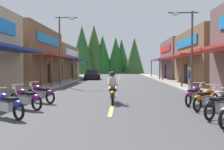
{
  "coord_description": "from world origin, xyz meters",
  "views": [
    {
      "loc": [
        0.42,
        -2.03,
        1.78
      ],
      "look_at": [
        -0.56,
        24.85,
        0.95
      ],
      "focal_mm": 41.56,
      "sensor_mm": 36.0,
      "label": 1
    }
  ],
  "objects_px": {
    "streetlamp_right": "(187,39)",
    "motorcycle_parked_right_2": "(221,104)",
    "motorcycle_parked_left_0": "(7,104)",
    "rider_cruising_lead": "(113,90)",
    "streetlamp_left": "(63,41)",
    "motorcycle_parked_right_3": "(206,98)",
    "pedestrian_browsing": "(189,77)",
    "motorcycle_parked_right_4": "(195,94)",
    "rider_cruising_trailing": "(111,78)",
    "parked_car_curbside": "(92,75)",
    "motorcycle_parked_left_1": "(25,98)",
    "motorcycle_parked_left_2": "(41,93)"
  },
  "relations": [
    {
      "from": "streetlamp_right",
      "to": "motorcycle_parked_right_4",
      "type": "distance_m",
      "value": 6.99
    },
    {
      "from": "motorcycle_parked_left_1",
      "to": "parked_car_curbside",
      "type": "height_order",
      "value": "parked_car_curbside"
    },
    {
      "from": "motorcycle_parked_right_3",
      "to": "rider_cruising_trailing",
      "type": "bearing_deg",
      "value": 61.11
    },
    {
      "from": "streetlamp_left",
      "to": "parked_car_curbside",
      "type": "distance_m",
      "value": 13.56
    },
    {
      "from": "motorcycle_parked_right_2",
      "to": "pedestrian_browsing",
      "type": "distance_m",
      "value": 10.83
    },
    {
      "from": "streetlamp_right",
      "to": "rider_cruising_trailing",
      "type": "xyz_separation_m",
      "value": [
        -5.64,
        8.32,
        -3.09
      ]
    },
    {
      "from": "streetlamp_left",
      "to": "motorcycle_parked_right_3",
      "type": "bearing_deg",
      "value": -55.58
    },
    {
      "from": "streetlamp_right",
      "to": "motorcycle_parked_left_2",
      "type": "relative_size",
      "value": 3.11
    },
    {
      "from": "motorcycle_parked_left_0",
      "to": "rider_cruising_lead",
      "type": "xyz_separation_m",
      "value": [
        3.59,
        3.88,
        0.17
      ]
    },
    {
      "from": "motorcycle_parked_right_4",
      "to": "parked_car_curbside",
      "type": "relative_size",
      "value": 0.41
    },
    {
      "from": "motorcycle_parked_left_2",
      "to": "motorcycle_parked_right_4",
      "type": "bearing_deg",
      "value": -149.32
    },
    {
      "from": "motorcycle_parked_left_2",
      "to": "pedestrian_browsing",
      "type": "distance_m",
      "value": 11.59
    },
    {
      "from": "streetlamp_left",
      "to": "motorcycle_parked_right_4",
      "type": "relative_size",
      "value": 3.66
    },
    {
      "from": "motorcycle_parked_left_0",
      "to": "parked_car_curbside",
      "type": "height_order",
      "value": "parked_car_curbside"
    },
    {
      "from": "motorcycle_parked_left_1",
      "to": "rider_cruising_trailing",
      "type": "bearing_deg",
      "value": -67.93
    },
    {
      "from": "motorcycle_parked_left_1",
      "to": "pedestrian_browsing",
      "type": "distance_m",
      "value": 12.92
    },
    {
      "from": "motorcycle_parked_left_0",
      "to": "motorcycle_parked_left_1",
      "type": "relative_size",
      "value": 0.97
    },
    {
      "from": "rider_cruising_lead",
      "to": "rider_cruising_trailing",
      "type": "height_order",
      "value": "same"
    },
    {
      "from": "streetlamp_left",
      "to": "pedestrian_browsing",
      "type": "bearing_deg",
      "value": -21.76
    },
    {
      "from": "motorcycle_parked_left_1",
      "to": "rider_cruising_lead",
      "type": "height_order",
      "value": "rider_cruising_lead"
    },
    {
      "from": "motorcycle_parked_right_4",
      "to": "motorcycle_parked_left_0",
      "type": "height_order",
      "value": "same"
    },
    {
      "from": "streetlamp_left",
      "to": "pedestrian_browsing",
      "type": "xyz_separation_m",
      "value": [
        10.62,
        -4.24,
        -3.19
      ]
    },
    {
      "from": "motorcycle_parked_right_4",
      "to": "motorcycle_parked_right_3",
      "type": "bearing_deg",
      "value": -139.76
    },
    {
      "from": "pedestrian_browsing",
      "to": "motorcycle_parked_left_0",
      "type": "bearing_deg",
      "value": -112.6
    },
    {
      "from": "streetlamp_left",
      "to": "parked_car_curbside",
      "type": "height_order",
      "value": "streetlamp_left"
    },
    {
      "from": "motorcycle_parked_right_3",
      "to": "motorcycle_parked_right_4",
      "type": "relative_size",
      "value": 0.89
    },
    {
      "from": "rider_cruising_trailing",
      "to": "rider_cruising_lead",
      "type": "bearing_deg",
      "value": 178.86
    },
    {
      "from": "motorcycle_parked_right_3",
      "to": "motorcycle_parked_left_0",
      "type": "bearing_deg",
      "value": 149.85
    },
    {
      "from": "streetlamp_left",
      "to": "rider_cruising_trailing",
      "type": "bearing_deg",
      "value": 30.85
    },
    {
      "from": "motorcycle_parked_left_0",
      "to": "motorcycle_parked_left_1",
      "type": "height_order",
      "value": "same"
    },
    {
      "from": "motorcycle_parked_right_2",
      "to": "pedestrian_browsing",
      "type": "bearing_deg",
      "value": 39.89
    },
    {
      "from": "motorcycle_parked_left_1",
      "to": "pedestrian_browsing",
      "type": "xyz_separation_m",
      "value": [
        9.19,
        9.07,
        0.52
      ]
    },
    {
      "from": "streetlamp_left",
      "to": "streetlamp_right",
      "type": "height_order",
      "value": "streetlamp_left"
    },
    {
      "from": "motorcycle_parked_right_3",
      "to": "motorcycle_parked_left_0",
      "type": "height_order",
      "value": "same"
    },
    {
      "from": "motorcycle_parked_left_0",
      "to": "motorcycle_parked_left_1",
      "type": "bearing_deg",
      "value": -53.23
    },
    {
      "from": "parked_car_curbside",
      "to": "motorcycle_parked_left_2",
      "type": "bearing_deg",
      "value": 178.81
    },
    {
      "from": "streetlamp_right",
      "to": "parked_car_curbside",
      "type": "xyz_separation_m",
      "value": [
        -8.79,
        18.7,
        -3.06
      ]
    },
    {
      "from": "pedestrian_browsing",
      "to": "motorcycle_parked_right_4",
      "type": "bearing_deg",
      "value": -85.33
    },
    {
      "from": "motorcycle_parked_right_2",
      "to": "motorcycle_parked_left_2",
      "type": "bearing_deg",
      "value": 113.05
    },
    {
      "from": "pedestrian_browsing",
      "to": "streetlamp_left",
      "type": "bearing_deg",
      "value": 175.64
    },
    {
      "from": "motorcycle_parked_left_2",
      "to": "pedestrian_browsing",
      "type": "bearing_deg",
      "value": -108.38
    },
    {
      "from": "streetlamp_left",
      "to": "rider_cruising_lead",
      "type": "bearing_deg",
      "value": -65.86
    },
    {
      "from": "motorcycle_parked_left_0",
      "to": "rider_cruising_lead",
      "type": "relative_size",
      "value": 0.84
    },
    {
      "from": "motorcycle_parked_right_3",
      "to": "motorcycle_parked_left_2",
      "type": "xyz_separation_m",
      "value": [
        -7.57,
        1.85,
        0.0
      ]
    },
    {
      "from": "motorcycle_parked_right_4",
      "to": "rider_cruising_trailing",
      "type": "xyz_separation_m",
      "value": [
        -4.48,
        14.4,
        0.17
      ]
    },
    {
      "from": "motorcycle_parked_left_2",
      "to": "rider_cruising_trailing",
      "type": "xyz_separation_m",
      "value": [
        3.0,
        13.96,
        0.17
      ]
    },
    {
      "from": "streetlamp_right",
      "to": "motorcycle_parked_right_2",
      "type": "relative_size",
      "value": 3.39
    },
    {
      "from": "streetlamp_right",
      "to": "motorcycle_parked_left_1",
      "type": "distance_m",
      "value": 12.0
    },
    {
      "from": "motorcycle_parked_right_3",
      "to": "motorcycle_parked_left_2",
      "type": "relative_size",
      "value": 0.87
    },
    {
      "from": "streetlamp_left",
      "to": "motorcycle_parked_right_3",
      "type": "height_order",
      "value": "streetlamp_left"
    }
  ]
}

